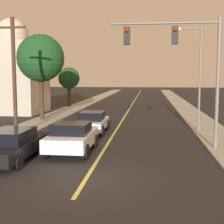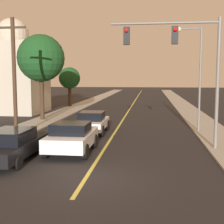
% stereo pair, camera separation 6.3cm
% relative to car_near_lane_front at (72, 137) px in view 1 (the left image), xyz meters
% --- Properties ---
extents(ground_plane, '(200.00, 200.00, 0.00)m').
position_rel_car_near_lane_front_xyz_m(ground_plane, '(1.50, -3.90, -0.80)').
color(ground_plane, black).
extents(road_surface, '(10.73, 80.00, 0.01)m').
position_rel_car_near_lane_front_xyz_m(road_surface, '(1.50, 32.10, -0.80)').
color(road_surface, black).
rests_on(road_surface, ground).
extents(sidewalk_left, '(2.50, 80.00, 0.12)m').
position_rel_car_near_lane_front_xyz_m(sidewalk_left, '(-5.11, 32.10, -0.74)').
color(sidewalk_left, '#9E998E').
rests_on(sidewalk_left, ground).
extents(sidewalk_right, '(2.50, 80.00, 0.12)m').
position_rel_car_near_lane_front_xyz_m(sidewalk_right, '(8.12, 32.10, -0.74)').
color(sidewalk_right, '#9E998E').
rests_on(sidewalk_right, ground).
extents(car_near_lane_front, '(2.10, 3.93, 1.54)m').
position_rel_car_near_lane_front_xyz_m(car_near_lane_front, '(0.00, 0.00, 0.00)').
color(car_near_lane_front, white).
rests_on(car_near_lane_front, ground).
extents(car_near_lane_second, '(1.93, 3.96, 1.47)m').
position_rel_car_near_lane_front_xyz_m(car_near_lane_second, '(0.00, 5.54, -0.04)').
color(car_near_lane_second, white).
rests_on(car_near_lane_second, ground).
extents(car_outer_lane_front, '(1.97, 4.99, 1.43)m').
position_rel_car_near_lane_front_xyz_m(car_outer_lane_front, '(-2.36, -1.62, -0.08)').
color(car_outer_lane_front, black).
rests_on(car_outer_lane_front, ground).
extents(traffic_signal_mast, '(5.56, 0.42, 6.65)m').
position_rel_car_near_lane_front_xyz_m(traffic_signal_mast, '(5.53, 1.43, 4.09)').
color(traffic_signal_mast, slate).
rests_on(traffic_signal_mast, ground).
extents(streetlamp_right, '(1.75, 0.36, 7.04)m').
position_rel_car_near_lane_front_xyz_m(streetlamp_right, '(6.82, 6.81, 3.83)').
color(streetlamp_right, slate).
rests_on(streetlamp_right, ground).
extents(utility_pole_left, '(1.60, 0.24, 7.26)m').
position_rel_car_near_lane_front_xyz_m(utility_pole_left, '(-4.46, 3.46, 3.10)').
color(utility_pole_left, '#422D1E').
rests_on(utility_pole_left, ground).
extents(tree_left_near, '(2.64, 2.64, 4.83)m').
position_rel_car_near_lane_front_xyz_m(tree_left_near, '(-6.10, 22.93, 2.77)').
color(tree_left_near, '#3D2B1C').
rests_on(tree_left_near, ground).
extents(tree_left_far, '(4.01, 4.01, 7.26)m').
position_rel_car_near_lane_front_xyz_m(tree_left_far, '(-5.40, 10.91, 4.54)').
color(tree_left_far, '#3D2B1C').
rests_on(tree_left_far, ground).
extents(domed_building_left, '(5.96, 5.96, 9.80)m').
position_rel_car_near_lane_front_xyz_m(domed_building_left, '(-10.34, 16.39, 3.37)').
color(domed_building_left, '#BCB29E').
rests_on(domed_building_left, ground).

